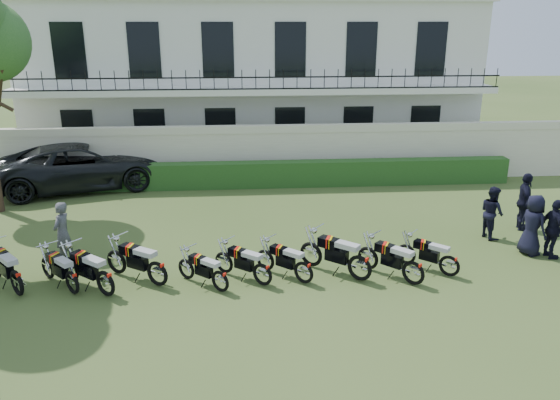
{
  "coord_description": "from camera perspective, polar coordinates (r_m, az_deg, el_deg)",
  "views": [
    {
      "loc": [
        -0.72,
        -13.42,
        6.25
      ],
      "look_at": [
        0.43,
        1.67,
        1.26
      ],
      "focal_mm": 35.0,
      "sensor_mm": 36.0,
      "label": 1
    }
  ],
  "objects": [
    {
      "name": "ground",
      "position": [
        14.82,
        -1.18,
        -6.69
      ],
      "size": [
        100.0,
        100.0,
        0.0
      ],
      "primitive_type": "plane",
      "color": "#3A5020",
      "rests_on": "ground"
    },
    {
      "name": "perimeter_wall",
      "position": [
        22.03,
        -2.39,
        4.91
      ],
      "size": [
        30.0,
        0.35,
        2.3
      ],
      "color": "beige",
      "rests_on": "ground"
    },
    {
      "name": "hedge",
      "position": [
        21.48,
        0.39,
        2.73
      ],
      "size": [
        18.0,
        0.6,
        1.0
      ],
      "primitive_type": "cube",
      "color": "#224819",
      "rests_on": "ground"
    },
    {
      "name": "building",
      "position": [
        27.51,
        -2.92,
        12.94
      ],
      "size": [
        20.4,
        9.6,
        7.4
      ],
      "color": "silver",
      "rests_on": "ground"
    },
    {
      "name": "motorcycle_0",
      "position": [
        14.39,
        -25.86,
        -7.23
      ],
      "size": [
        1.41,
        1.58,
        1.1
      ],
      "rotation": [
        0.0,
        0.0,
        0.72
      ],
      "color": "black",
      "rests_on": "ground"
    },
    {
      "name": "motorcycle_1",
      "position": [
        13.97,
        -20.94,
        -7.54
      ],
      "size": [
        1.31,
        1.38,
        0.99
      ],
      "rotation": [
        0.0,
        0.0,
        0.76
      ],
      "color": "black",
      "rests_on": "ground"
    },
    {
      "name": "motorcycle_2",
      "position": [
        13.59,
        -17.83,
        -7.7
      ],
      "size": [
        1.61,
        1.36,
        1.1
      ],
      "rotation": [
        0.0,
        0.0,
        0.88
      ],
      "color": "black",
      "rests_on": "ground"
    },
    {
      "name": "motorcycle_3",
      "position": [
        13.75,
        -12.74,
        -6.92
      ],
      "size": [
        1.72,
        1.22,
        1.1
      ],
      "rotation": [
        0.0,
        0.0,
        0.97
      ],
      "color": "black",
      "rests_on": "ground"
    },
    {
      "name": "motorcycle_4",
      "position": [
        13.26,
        -6.28,
        -7.93
      ],
      "size": [
        1.33,
        1.17,
        0.92
      ],
      "rotation": [
        0.0,
        0.0,
        0.86
      ],
      "color": "black",
      "rests_on": "ground"
    },
    {
      "name": "motorcycle_5",
      "position": [
        13.47,
        -1.85,
        -7.24
      ],
      "size": [
        1.46,
        1.2,
        0.98
      ],
      "rotation": [
        0.0,
        0.0,
        0.89
      ],
      "color": "black",
      "rests_on": "ground"
    },
    {
      "name": "motorcycle_6",
      "position": [
        13.59,
        2.5,
        -7.04
      ],
      "size": [
        1.39,
        1.25,
        0.97
      ],
      "rotation": [
        0.0,
        0.0,
        0.84
      ],
      "color": "black",
      "rests_on": "ground"
    },
    {
      "name": "motorcycle_7",
      "position": [
        13.81,
        8.36,
        -6.42
      ],
      "size": [
        1.68,
        1.45,
        1.15
      ],
      "rotation": [
        0.0,
        0.0,
        0.87
      ],
      "color": "black",
      "rests_on": "ground"
    },
    {
      "name": "motorcycle_8",
      "position": [
        13.88,
        13.8,
        -6.85
      ],
      "size": [
        1.4,
        1.48,
        1.06
      ],
      "rotation": [
        0.0,
        0.0,
        0.76
      ],
      "color": "black",
      "rests_on": "ground"
    },
    {
      "name": "motorcycle_9",
      "position": [
        14.59,
        17.33,
        -6.1
      ],
      "size": [
        1.35,
        1.24,
        0.96
      ],
      "rotation": [
        0.0,
        0.0,
        0.83
      ],
      "color": "black",
      "rests_on": "ground"
    },
    {
      "name": "suv",
      "position": [
        22.51,
        -19.86,
        3.38
      ],
      "size": [
        6.96,
        4.67,
        1.77
      ],
      "primitive_type": "imported",
      "rotation": [
        0.0,
        0.0,
        1.87
      ],
      "color": "black",
      "rests_on": "ground"
    },
    {
      "name": "inspector",
      "position": [
        15.67,
        -21.78,
        -3.23
      ],
      "size": [
        0.56,
        0.71,
        1.72
      ],
      "primitive_type": "imported",
      "rotation": [
        0.0,
        0.0,
        -1.83
      ],
      "color": "#55555A",
      "rests_on": "ground"
    },
    {
      "name": "officer_2",
      "position": [
        16.65,
        26.7,
        -2.74
      ],
      "size": [
        0.47,
        1.01,
        1.68
      ],
      "primitive_type": "imported",
      "rotation": [
        0.0,
        0.0,
        1.63
      ],
      "color": "black",
      "rests_on": "ground"
    },
    {
      "name": "officer_3",
      "position": [
        16.65,
        24.9,
        -2.37
      ],
      "size": [
        0.79,
        0.98,
        1.73
      ],
      "primitive_type": "imported",
      "rotation": [
        0.0,
        0.0,
        1.89
      ],
      "color": "black",
      "rests_on": "ground"
    },
    {
      "name": "officer_4",
      "position": [
        17.48,
        21.27,
        -1.21
      ],
      "size": [
        0.74,
        0.88,
        1.6
      ],
      "primitive_type": "imported",
      "rotation": [
        0.0,
        0.0,
        1.76
      ],
      "color": "black",
      "rests_on": "ground"
    },
    {
      "name": "officer_5",
      "position": [
        18.5,
        24.16,
        -0.17
      ],
      "size": [
        0.74,
        1.15,
        1.82
      ],
      "primitive_type": "imported",
      "rotation": [
        0.0,
        0.0,
        1.27
      ],
      "color": "black",
      "rests_on": "ground"
    }
  ]
}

